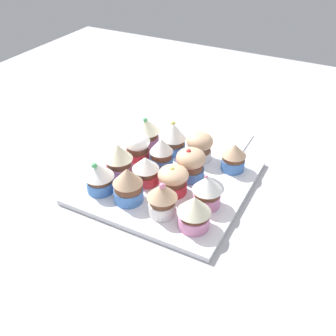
{
  "coord_description": "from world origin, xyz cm",
  "views": [
    {
      "loc": [
        61.27,
        32.19,
        53.28
      ],
      "look_at": [
        0.0,
        0.0,
        4.2
      ],
      "focal_mm": 42.33,
      "sensor_mm": 36.0,
      "label": 1
    }
  ],
  "objects": [
    {
      "name": "cupcake_11",
      "position": [
        10.32,
        4.17,
        4.97
      ],
      "size": [
        5.91,
        5.91,
        7.57
      ],
      "color": "white",
      "rests_on": "baking_tray"
    },
    {
      "name": "cupcake_5",
      "position": [
        -3.59,
        -3.55,
        4.92
      ],
      "size": [
        5.31,
        5.31,
        7.4
      ],
      "color": "#477AC6",
      "rests_on": "baking_tray"
    },
    {
      "name": "cupcake_14",
      "position": [
        10.78,
        11.07,
        4.82
      ],
      "size": [
        6.35,
        6.35,
        6.97
      ],
      "color": "pink",
      "rests_on": "baking_tray"
    },
    {
      "name": "cupcake_4",
      "position": [
        -10.41,
        -4.07,
        5.1
      ],
      "size": [
        6.05,
        6.05,
        7.89
      ],
      "color": "#477AC6",
      "rests_on": "baking_tray"
    },
    {
      "name": "cupcake_1",
      "position": [
        -3.41,
        -9.73,
        4.84
      ],
      "size": [
        5.95,
        5.95,
        6.97
      ],
      "color": "#D1333D",
      "rests_on": "baking_tray"
    },
    {
      "name": "baking_tray",
      "position": [
        0.0,
        0.0,
        0.6
      ],
      "size": [
        33.75,
        33.75,
        1.2
      ],
      "color": "silver",
      "rests_on": "ground_plane"
    },
    {
      "name": "cupcake_12",
      "position": [
        -10.23,
        11.11,
        4.56
      ],
      "size": [
        5.52,
        5.52,
        6.56
      ],
      "color": "#477AC6",
      "rests_on": "baking_tray"
    },
    {
      "name": "cupcake_6",
      "position": [
        3.03,
        -3.76,
        4.49
      ],
      "size": [
        5.78,
        5.78,
        6.37
      ],
      "color": "#D1333D",
      "rests_on": "baking_tray"
    },
    {
      "name": "cupcake_3",
      "position": [
        9.98,
        -10.74,
        4.73
      ],
      "size": [
        6.24,
        6.24,
        7.1
      ],
      "color": "#477AC6",
      "rests_on": "baking_tray"
    },
    {
      "name": "cupcake_2",
      "position": [
        3.4,
        -10.34,
        5.2
      ],
      "size": [
        6.28,
        6.28,
        7.82
      ],
      "color": "pink",
      "rests_on": "baking_tray"
    },
    {
      "name": "cupcake_7",
      "position": [
        9.9,
        -3.82,
        5.11
      ],
      "size": [
        6.06,
        6.06,
        7.76
      ],
      "color": "#477AC6",
      "rests_on": "baking_tray"
    },
    {
      "name": "cupcake_9",
      "position": [
        -2.98,
        3.97,
        4.88
      ],
      "size": [
        6.46,
        6.46,
        7.45
      ],
      "color": "#477AC6",
      "rests_on": "baking_tray"
    },
    {
      "name": "cupcake_0",
      "position": [
        -9.94,
        -11.2,
        5.08
      ],
      "size": [
        6.67,
        6.67,
        7.75
      ],
      "color": "pink",
      "rests_on": "baking_tray"
    },
    {
      "name": "napkin",
      "position": [
        -23.26,
        3.76,
        0.3
      ],
      "size": [
        10.76,
        13.25,
        0.6
      ],
      "primitive_type": "cube",
      "rotation": [
        0.0,
        0.0,
        0.0
      ],
      "color": "white",
      "rests_on": "ground_plane"
    },
    {
      "name": "cupcake_10",
      "position": [
        3.38,
        2.98,
        4.4
      ],
      "size": [
        6.38,
        6.38,
        6.35
      ],
      "color": "#D1333D",
      "rests_on": "baking_tray"
    },
    {
      "name": "cupcake_8",
      "position": [
        -10.53,
        2.69,
        4.74
      ],
      "size": [
        6.2,
        6.2,
        6.82
      ],
      "color": "white",
      "rests_on": "baking_tray"
    },
    {
      "name": "ground_plane",
      "position": [
        0.0,
        0.0,
        -1.5
      ],
      "size": [
        180.0,
        180.0,
        3.0
      ],
      "primitive_type": "cube",
      "color": "#9E9EA3"
    },
    {
      "name": "cupcake_13",
      "position": [
        3.91,
        10.73,
        4.86
      ],
      "size": [
        5.95,
        5.95,
        7.25
      ],
      "color": "pink",
      "rests_on": "baking_tray"
    }
  ]
}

